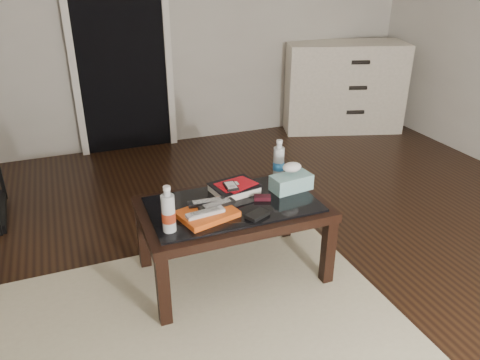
# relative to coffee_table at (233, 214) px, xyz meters

# --- Properties ---
(ground) EXTENTS (5.00, 5.00, 0.00)m
(ground) POSITION_rel_coffee_table_xyz_m (0.18, -0.22, -0.40)
(ground) COLOR black
(ground) RESTS_ON ground
(doorway) EXTENTS (0.90, 0.08, 2.07)m
(doorway) POSITION_rel_coffee_table_xyz_m (-0.22, 2.25, 0.63)
(doorway) COLOR black
(doorway) RESTS_ON ground
(coffee_table) EXTENTS (1.00, 0.60, 0.46)m
(coffee_table) POSITION_rel_coffee_table_xyz_m (0.00, 0.00, 0.00)
(coffee_table) COLOR black
(coffee_table) RESTS_ON ground
(rug) EXTENTS (2.01, 1.52, 0.01)m
(rug) POSITION_rel_coffee_table_xyz_m (-0.32, -0.38, -0.39)
(rug) COLOR #B7AD8D
(rug) RESTS_ON ground
(dresser) EXTENTS (1.29, 0.84, 0.90)m
(dresser) POSITION_rel_coffee_table_xyz_m (1.98, 2.01, 0.05)
(dresser) COLOR silver
(dresser) RESTS_ON ground
(magazines) EXTENTS (0.33, 0.28, 0.03)m
(magazines) POSITION_rel_coffee_table_xyz_m (-0.17, -0.08, 0.08)
(magazines) COLOR #D54F14
(magazines) RESTS_ON coffee_table
(remote_silver) EXTENTS (0.20, 0.07, 0.02)m
(remote_silver) POSITION_rel_coffee_table_xyz_m (-0.19, -0.11, 0.11)
(remote_silver) COLOR #B7B7BC
(remote_silver) RESTS_ON magazines
(remote_black_front) EXTENTS (0.21, 0.09, 0.02)m
(remote_black_front) POSITION_rel_coffee_table_xyz_m (-0.11, -0.05, 0.11)
(remote_black_front) COLOR black
(remote_black_front) RESTS_ON magazines
(remote_black_back) EXTENTS (0.20, 0.06, 0.02)m
(remote_black_back) POSITION_rel_coffee_table_xyz_m (-0.15, -0.01, 0.11)
(remote_black_back) COLOR black
(remote_black_back) RESTS_ON magazines
(textbook) EXTENTS (0.28, 0.24, 0.05)m
(textbook) POSITION_rel_coffee_table_xyz_m (0.06, 0.13, 0.09)
(textbook) COLOR black
(textbook) RESTS_ON coffee_table
(dvd_mailers) EXTENTS (0.21, 0.17, 0.01)m
(dvd_mailers) POSITION_rel_coffee_table_xyz_m (0.05, 0.13, 0.11)
(dvd_mailers) COLOR red
(dvd_mailers) RESTS_ON textbook
(ipod) EXTENTS (0.07, 0.11, 0.02)m
(ipod) POSITION_rel_coffee_table_xyz_m (0.02, 0.09, 0.12)
(ipod) COLOR black
(ipod) RESTS_ON dvd_mailers
(flip_phone) EXTENTS (0.10, 0.08, 0.02)m
(flip_phone) POSITION_rel_coffee_table_xyz_m (0.17, -0.02, 0.08)
(flip_phone) COLOR black
(flip_phone) RESTS_ON coffee_table
(wallet) EXTENTS (0.14, 0.11, 0.02)m
(wallet) POSITION_rel_coffee_table_xyz_m (0.07, -0.18, 0.07)
(wallet) COLOR black
(wallet) RESTS_ON coffee_table
(water_bottle_left) EXTENTS (0.08, 0.08, 0.24)m
(water_bottle_left) POSITION_rel_coffee_table_xyz_m (-0.38, -0.15, 0.18)
(water_bottle_left) COLOR silver
(water_bottle_left) RESTS_ON coffee_table
(water_bottle_right) EXTENTS (0.08, 0.08, 0.24)m
(water_bottle_right) POSITION_rel_coffee_table_xyz_m (0.37, 0.22, 0.18)
(water_bottle_right) COLOR silver
(water_bottle_right) RESTS_ON coffee_table
(tissue_box) EXTENTS (0.24, 0.15, 0.09)m
(tissue_box) POSITION_rel_coffee_table_xyz_m (0.37, 0.04, 0.11)
(tissue_box) COLOR teal
(tissue_box) RESTS_ON coffee_table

